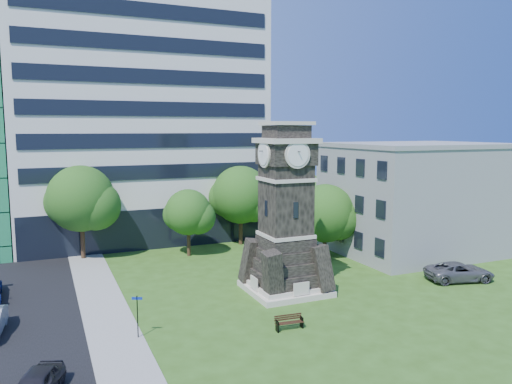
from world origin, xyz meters
name	(u,v)px	position (x,y,z in m)	size (l,w,h in m)	color
ground	(258,306)	(0.00, 0.00, 0.00)	(160.00, 160.00, 0.00)	#2F5117
sidewalk	(102,301)	(-9.50, 5.00, 0.03)	(3.00, 70.00, 0.06)	gray
clock_tower	(286,220)	(3.00, 2.00, 5.28)	(5.40, 5.40, 12.22)	beige
office_tall	(135,105)	(-3.20, 25.84, 14.22)	(26.20, 15.11, 28.60)	silver
office_low	(416,197)	(19.97, 8.00, 5.21)	(15.20, 12.20, 10.40)	gray
car_east_lot	(460,272)	(16.54, -1.14, 0.72)	(2.40, 5.20, 1.45)	#56565B
park_bench	(289,322)	(0.08, -4.32, 0.47)	(1.71, 0.46, 0.88)	black
street_sign	(137,312)	(-8.31, -2.09, 1.55)	(0.59, 0.06, 2.48)	black
tree_nw	(82,201)	(-9.65, 17.48, 5.30)	(6.57, 5.97, 8.50)	#332114
tree_nc	(189,214)	(-0.57, 14.70, 3.94)	(4.67, 4.25, 6.23)	#332114
tree_ne	(241,197)	(5.63, 17.17, 4.90)	(6.44, 5.85, 8.03)	#332114
tree_east	(326,215)	(10.80, 9.32, 3.92)	(5.87, 5.34, 6.75)	#332114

